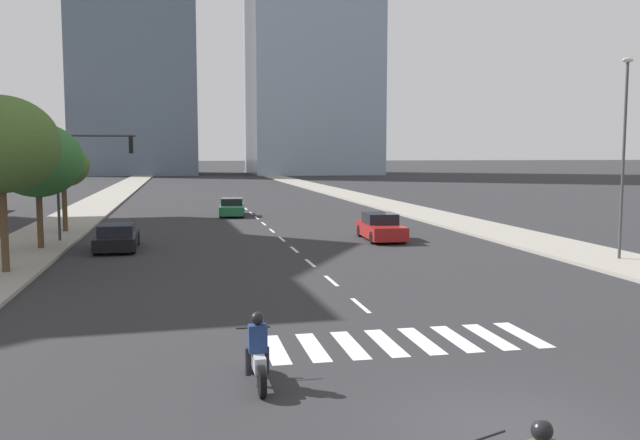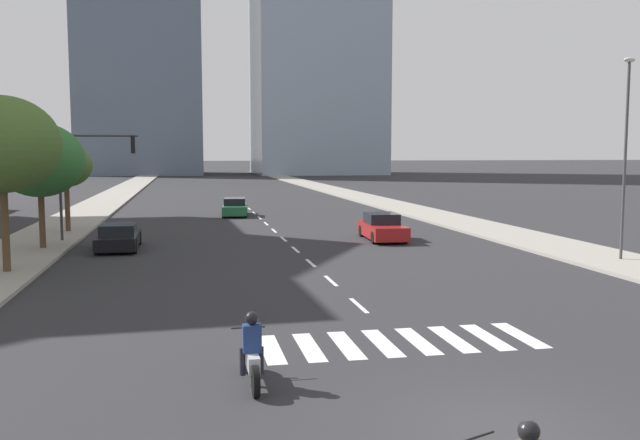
{
  "view_description": "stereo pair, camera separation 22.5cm",
  "coord_description": "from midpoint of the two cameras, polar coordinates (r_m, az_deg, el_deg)",
  "views": [
    {
      "loc": [
        -5.23,
        -9.83,
        4.56
      ],
      "look_at": [
        0.0,
        15.36,
        2.0
      ],
      "focal_mm": 37.72,
      "sensor_mm": 36.0,
      "label": 1
    },
    {
      "loc": [
        -5.01,
        -9.87,
        4.56
      ],
      "look_at": [
        0.0,
        15.36,
        2.0
      ],
      "focal_mm": 37.72,
      "sensor_mm": 36.0,
      "label": 2
    }
  ],
  "objects": [
    {
      "name": "sidewalk_west",
      "position": [
        40.78,
        -22.08,
        -1.05
      ],
      "size": [
        4.0,
        260.0,
        0.15
      ],
      "primitive_type": "cube",
      "color": "gray",
      "rests_on": "ground"
    },
    {
      "name": "street_tree_nearest",
      "position": [
        27.5,
        -25.71,
        5.79
      ],
      "size": [
        4.24,
        4.24,
        6.54
      ],
      "color": "#4C3823",
      "rests_on": "sidewalk_west"
    },
    {
      "name": "traffic_signal_far",
      "position": [
        36.14,
        -19.33,
        4.54
      ],
      "size": [
        4.16,
        0.28,
        5.7
      ],
      "color": "#333335",
      "rests_on": "sidewalk_west"
    },
    {
      "name": "street_lamp_east",
      "position": [
        30.63,
        24.2,
        5.84
      ],
      "size": [
        0.5,
        0.24,
        8.3
      ],
      "color": "#3F3F42",
      "rests_on": "sidewalk_east"
    },
    {
      "name": "sedan_black_0",
      "position": [
        33.26,
        -17.02,
        -1.45
      ],
      "size": [
        1.86,
        4.47,
        1.23
      ],
      "rotation": [
        0.0,
        0.0,
        1.57
      ],
      "color": "black",
      "rests_on": "ground"
    },
    {
      "name": "motorcycle_trailing",
      "position": [
        13.57,
        -5.82,
        -11.38
      ],
      "size": [
        0.7,
        2.05,
        1.49
      ],
      "rotation": [
        0.0,
        0.0,
        1.58
      ],
      "color": "black",
      "rests_on": "ground"
    },
    {
      "name": "sedan_green_2",
      "position": [
        49.51,
        -7.6,
        1.05
      ],
      "size": [
        2.14,
        4.8,
        1.32
      ],
      "rotation": [
        0.0,
        0.0,
        1.48
      ],
      "color": "#1E6038",
      "rests_on": "ground"
    },
    {
      "name": "lane_divider_center",
      "position": [
        43.75,
        -4.95,
        -0.31
      ],
      "size": [
        0.14,
        50.0,
        0.01
      ],
      "color": "silver",
      "rests_on": "ground"
    },
    {
      "name": "crosswalk_near",
      "position": [
        16.68,
        6.72,
        -10.21
      ],
      "size": [
        6.75,
        2.4,
        0.01
      ],
      "color": "silver",
      "rests_on": "ground"
    },
    {
      "name": "ground_plane",
      "position": [
        12.0,
        15.19,
        -16.86
      ],
      "size": [
        800.0,
        800.0,
        0.0
      ],
      "primitive_type": "plane",
      "color": "#28282B"
    },
    {
      "name": "street_tree_second",
      "position": [
        33.83,
        -23.03,
        4.7
      ],
      "size": [
        4.07,
        4.07,
        5.83
      ],
      "color": "#4C3823",
      "rests_on": "sidewalk_west"
    },
    {
      "name": "sidewalk_east",
      "position": [
        43.8,
        12.05,
        -0.32
      ],
      "size": [
        4.0,
        260.0,
        0.15
      ],
      "primitive_type": "cube",
      "color": "gray",
      "rests_on": "ground"
    },
    {
      "name": "sedan_red_1",
      "position": [
        35.64,
        4.99,
        -0.65
      ],
      "size": [
        2.02,
        4.61,
        1.4
      ],
      "rotation": [
        0.0,
        0.0,
        -1.62
      ],
      "color": "maroon",
      "rests_on": "ground"
    },
    {
      "name": "street_tree_third",
      "position": [
        40.62,
        -21.11,
        4.32
      ],
      "size": [
        2.88,
        2.88,
        4.96
      ],
      "color": "#4C3823",
      "rests_on": "sidewalk_west"
    }
  ]
}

